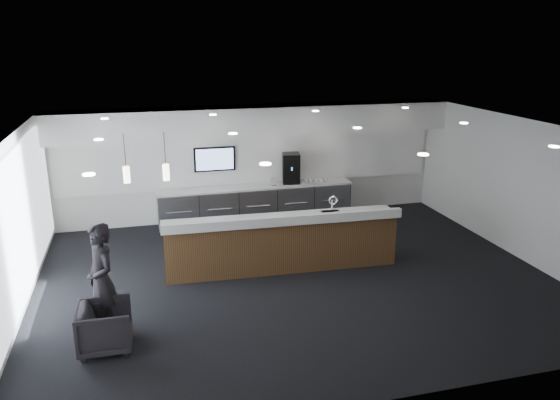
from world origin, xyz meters
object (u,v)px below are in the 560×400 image
object	(u,v)px
coffee_machine	(291,168)
lounge_guest	(102,280)
armchair	(105,327)
service_counter	(282,242)

from	to	relation	value
coffee_machine	lounge_guest	world-z (taller)	lounge_guest
armchair	lounge_guest	bearing A→B (deg)	3.15
service_counter	armchair	size ratio (longest dim) A/B	5.99
service_counter	armchair	distance (m)	4.09
service_counter	lounge_guest	xyz separation A→B (m)	(-3.44, -1.74, 0.35)
service_counter	coffee_machine	world-z (taller)	coffee_machine
service_counter	coffee_machine	xyz separation A→B (m)	(1.11, 3.19, 0.76)
service_counter	lounge_guest	size ratio (longest dim) A/B	2.62
coffee_machine	armchair	bearing A→B (deg)	-118.20
coffee_machine	lounge_guest	distance (m)	6.71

